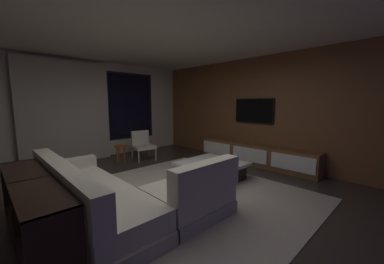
# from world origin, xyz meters

# --- Properties ---
(floor) EXTENTS (9.20, 9.20, 0.00)m
(floor) POSITION_xyz_m (0.00, 0.00, 0.00)
(floor) COLOR #332B26
(back_wall_with_window) EXTENTS (6.60, 0.30, 2.70)m
(back_wall_with_window) POSITION_xyz_m (-0.06, 3.62, 1.34)
(back_wall_with_window) COLOR beige
(back_wall_with_window) RESTS_ON floor
(media_wall) EXTENTS (0.12, 7.80, 2.70)m
(media_wall) POSITION_xyz_m (3.06, 0.00, 1.35)
(media_wall) COLOR brown
(media_wall) RESTS_ON floor
(ceiling) EXTENTS (8.20, 8.20, 0.00)m
(ceiling) POSITION_xyz_m (0.00, 0.00, 2.70)
(ceiling) COLOR beige
(area_rug) EXTENTS (3.20, 3.80, 0.01)m
(area_rug) POSITION_xyz_m (0.35, -0.10, 0.01)
(area_rug) COLOR #ADA391
(area_rug) RESTS_ON floor
(sectional_couch) EXTENTS (1.98, 2.50, 0.82)m
(sectional_couch) POSITION_xyz_m (-0.90, -0.03, 0.29)
(sectional_couch) COLOR #B1A997
(sectional_couch) RESTS_ON floor
(coffee_table) EXTENTS (1.16, 1.16, 0.36)m
(coffee_table) POSITION_xyz_m (1.15, 0.10, 0.19)
(coffee_table) COLOR black
(coffee_table) RESTS_ON floor
(book_stack_on_coffee_table) EXTENTS (0.27, 0.19, 0.05)m
(book_stack_on_coffee_table) POSITION_xyz_m (1.15, 0.08, 0.39)
(book_stack_on_coffee_table) COLOR #9487D4
(book_stack_on_coffee_table) RESTS_ON coffee_table
(accent_chair_near_window) EXTENTS (0.63, 0.64, 0.78)m
(accent_chair_near_window) POSITION_xyz_m (1.01, 2.50, 0.43)
(accent_chair_near_window) COLOR #B2ADA0
(accent_chair_near_window) RESTS_ON floor
(side_stool) EXTENTS (0.32, 0.32, 0.46)m
(side_stool) POSITION_xyz_m (0.40, 2.56, 0.37)
(side_stool) COLOR #BF4C1E
(side_stool) RESTS_ON floor
(media_console) EXTENTS (0.46, 3.10, 0.52)m
(media_console) POSITION_xyz_m (2.77, 0.05, 0.25)
(media_console) COLOR brown
(media_console) RESTS_ON floor
(mounted_tv) EXTENTS (0.05, 1.08, 0.62)m
(mounted_tv) POSITION_xyz_m (2.95, 0.25, 1.35)
(mounted_tv) COLOR black
(console_table_behind_couch) EXTENTS (0.40, 2.10, 0.74)m
(console_table_behind_couch) POSITION_xyz_m (-1.81, 0.10, 0.41)
(console_table_behind_couch) COLOR black
(console_table_behind_couch) RESTS_ON floor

